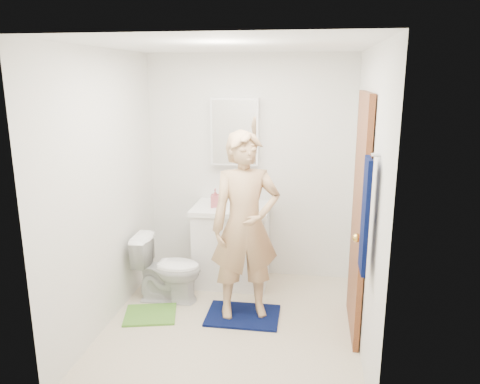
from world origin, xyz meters
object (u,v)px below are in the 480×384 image
Objects in this scene: towel at (365,216)px; toilet at (168,268)px; soap_dispenser at (215,198)px; man at (245,226)px; medicine_cabinet at (235,132)px; vanity_cabinet at (232,247)px; toothbrush_cup at (251,200)px.

towel is 2.19m from toilet.
man is at bearing -57.64° from soap_dispenser.
man is (0.25, -0.93, -0.73)m from medicine_cabinet.
toothbrush_cup reaches higher than vanity_cabinet.
medicine_cabinet is at bearing 86.85° from man.
toothbrush_cup is 0.80m from man.
man reaches higher than vanity_cabinet.
toilet is 5.70× the size of toothbrush_cup.
medicine_cabinet is 1.56m from toilet.
toilet is (-0.55, -0.50, -0.07)m from vanity_cabinet.
toothbrush_cup is at bearing 75.85° from man.
man reaches higher than soap_dispenser.
toilet is 0.85m from soap_dispenser.
soap_dispenser reaches higher than toilet.
toilet is at bearing -127.13° from medicine_cabinet.
medicine_cabinet is 3.61× the size of soap_dispenser.
medicine_cabinet is at bearing 146.95° from toothbrush_cup.
towel reaches higher than soap_dispenser.
soap_dispenser is at bearing -159.28° from vanity_cabinet.
medicine_cabinet is 0.41× the size of man.
toothbrush_cup is (0.35, 0.16, -0.05)m from soap_dispenser.
vanity_cabinet is at bearing 20.72° from soap_dispenser.
toothbrush_cup is (0.19, 0.10, 0.50)m from vanity_cabinet.
towel is 4.12× the size of soap_dispenser.
toilet is (-0.55, -0.73, -1.27)m from medicine_cabinet.
towel is 1.28m from man.
medicine_cabinet reaches higher than toilet.
towel is at bearing -46.74° from soap_dispenser.
toothbrush_cup is 0.07× the size of man.
man is at bearing -104.69° from toilet.
toothbrush_cup is at bearing 27.65° from vanity_cabinet.
towel is at bearing -120.28° from toilet.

